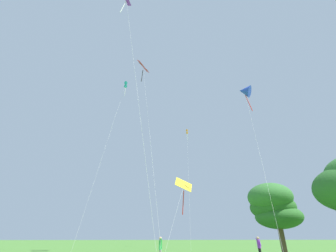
# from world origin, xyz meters

# --- Properties ---
(kite_teal_box) EXTENTS (2.44, 8.68, 24.05)m
(kite_teal_box) POSITION_xyz_m (-2.09, 25.66, 22.99)
(kite_teal_box) COLOR teal
(kite_teal_box) RESTS_ON ground_plane
(kite_purple_streamer) EXTENTS (4.37, 5.93, 26.33)m
(kite_purple_streamer) POSITION_xyz_m (-1.26, 12.34, 24.13)
(kite_purple_streamer) COLOR purple
(kite_purple_streamer) RESTS_ON ground_plane
(kite_orange_box) EXTENTS (2.57, 11.44, 23.20)m
(kite_orange_box) POSITION_xyz_m (10.42, 40.49, 22.11)
(kite_orange_box) COLOR orange
(kite_orange_box) RESTS_ON ground_plane
(kite_red_high) EXTENTS (3.36, 11.62, 26.10)m
(kite_red_high) POSITION_xyz_m (0.65, 22.90, 24.13)
(kite_red_high) COLOR red
(kite_red_high) RESTS_ON ground_plane
(kite_yellow_diamond) EXTENTS (3.65, 6.89, 7.25)m
(kite_yellow_diamond) POSITION_xyz_m (5.39, 18.20, 5.92)
(kite_yellow_diamond) COLOR yellow
(kite_yellow_diamond) RESTS_ON ground_plane
(kite_blue_delta) EXTENTS (4.94, 9.56, 18.73)m
(kite_blue_delta) POSITION_xyz_m (13.26, 17.73, 17.79)
(kite_blue_delta) COLOR blue
(kite_blue_delta) RESTS_ON ground_plane
(person_near_tree) EXTENTS (0.24, 0.57, 1.76)m
(person_near_tree) POSITION_xyz_m (2.98, 15.09, 1.06)
(person_near_tree) COLOR gray
(person_near_tree) RESTS_ON ground_plane
(person_in_blue_jacket) EXTENTS (0.24, 0.58, 1.78)m
(person_in_blue_jacket) POSITION_xyz_m (11.56, 16.69, 1.07)
(person_in_blue_jacket) COLOR black
(person_in_blue_jacket) RESTS_ON ground_plane
(tree_left_oak) EXTENTS (5.26, 5.04, 6.79)m
(tree_left_oak) POSITION_xyz_m (14.75, 18.82, 4.50)
(tree_left_oak) COLOR brown
(tree_left_oak) RESTS_ON ground_plane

